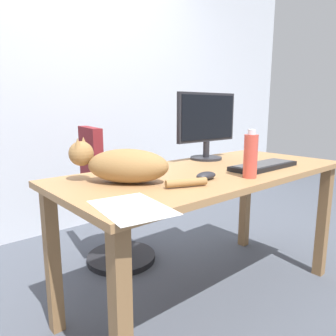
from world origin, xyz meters
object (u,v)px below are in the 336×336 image
at_px(office_chair, 113,205).
at_px(water_bottle, 250,156).
at_px(cat, 123,165).
at_px(monitor, 207,124).
at_px(keyboard, 264,166).
at_px(computer_mouse, 206,176).

height_order(office_chair, water_bottle, water_bottle).
xyz_separation_m(office_chair, cat, (-0.33, -0.67, 0.41)).
relative_size(monitor, cat, 0.99).
xyz_separation_m(office_chair, monitor, (0.42, -0.47, 0.56)).
distance_m(keyboard, computer_mouse, 0.44).
bearing_deg(keyboard, monitor, 92.26).
relative_size(keyboard, computer_mouse, 4.00).
xyz_separation_m(cat, water_bottle, (0.50, -0.30, 0.02)).
bearing_deg(cat, computer_mouse, -31.38).
height_order(cat, computer_mouse, cat).
distance_m(office_chair, monitor, 0.84).
bearing_deg(office_chair, cat, -116.54).
xyz_separation_m(computer_mouse, water_bottle, (0.18, -0.11, 0.09)).
height_order(monitor, keyboard, monitor).
bearing_deg(water_bottle, monitor, 63.93).
distance_m(monitor, water_bottle, 0.57).
xyz_separation_m(monitor, computer_mouse, (-0.43, -0.39, -0.21)).
distance_m(office_chair, computer_mouse, 0.93).
bearing_deg(monitor, computer_mouse, -137.52).
bearing_deg(cat, office_chair, 63.46).
relative_size(monitor, water_bottle, 2.11).
xyz_separation_m(keyboard, water_bottle, (-0.26, -0.09, 0.09)).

